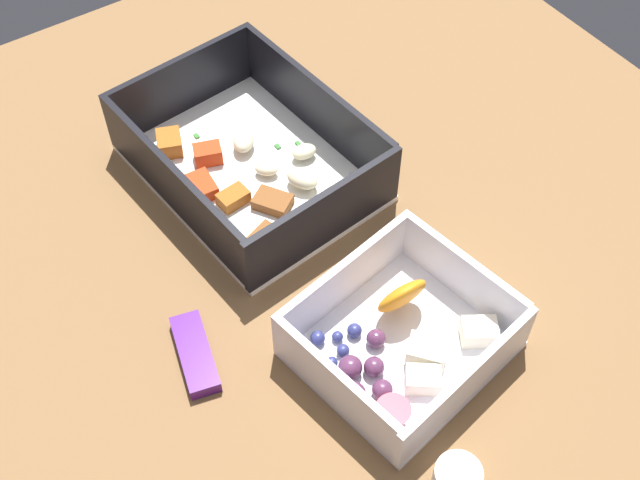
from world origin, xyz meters
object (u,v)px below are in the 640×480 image
(fruit_bowl, at_px, (402,341))
(candy_bar, at_px, (195,354))
(pasta_container, at_px, (252,161))
(paper_cup_liner, at_px, (457,478))

(fruit_bowl, relative_size, candy_bar, 2.40)
(pasta_container, relative_size, fruit_bowl, 1.39)
(fruit_bowl, distance_m, paper_cup_liner, 0.11)
(fruit_bowl, distance_m, candy_bar, 0.16)
(fruit_bowl, relative_size, paper_cup_liner, 5.00)
(pasta_container, height_order, fruit_bowl, pasta_container)
(pasta_container, xyz_separation_m, paper_cup_liner, (-0.33, 0.03, -0.01))
(fruit_bowl, xyz_separation_m, candy_bar, (0.09, 0.13, -0.01))
(fruit_bowl, bearing_deg, candy_bar, 57.44)
(paper_cup_liner, bearing_deg, pasta_container, -6.06)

